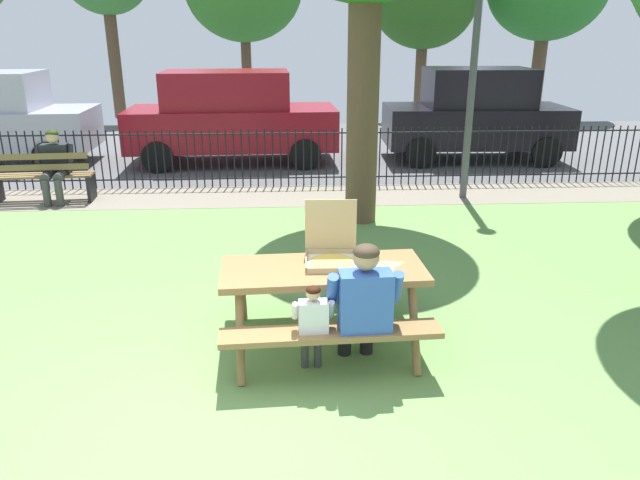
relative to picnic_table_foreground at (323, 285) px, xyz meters
The scene contains 15 objects.
ground 1.08m from the picnic_table_foreground, 161.03° to the left, with size 28.00×11.24×0.02m, color #68924D.
cobblestone_walkway 5.31m from the picnic_table_foreground, 99.24° to the left, with size 28.00×1.40×0.01m, color gray.
street_asphalt 9.83m from the picnic_table_foreground, 94.96° to the left, with size 28.00×7.72×0.01m, color #515154.
picnic_table_foreground is the anchor object (origin of this frame).
pizza_box_open 0.32m from the picnic_table_foreground, 61.31° to the left, with size 0.49×0.51×0.53m.
pizza_slice_on_table 0.58m from the picnic_table_foreground, ahead, with size 0.31×0.24×0.02m.
adult_at_table 0.57m from the picnic_table_foreground, 58.81° to the right, with size 0.62×0.60×1.19m.
child_at_table 0.55m from the picnic_table_foreground, 102.42° to the right, with size 0.35×0.34×0.86m.
iron_fence_streetside 5.97m from the picnic_table_foreground, 98.16° to the left, with size 22.39×0.03×1.07m.
park_bench_left 6.71m from the picnic_table_foreground, 130.90° to the left, with size 1.62×0.56×0.85m.
person_on_park_bench 6.58m from the picnic_table_foreground, 129.31° to the left, with size 0.62×0.61×1.19m.
lamp_post_walkway 6.10m from the picnic_table_foreground, 61.15° to the left, with size 0.28×0.28×4.76m.
parked_car_left 8.22m from the picnic_table_foreground, 100.43° to the left, with size 4.47×2.05×1.94m.
parked_car_center 8.95m from the picnic_table_foreground, 64.58° to the left, with size 3.95×1.94×1.98m.
far_tree_midright 16.21m from the picnic_table_foreground, 74.79° to the left, with size 3.36×3.36×5.16m.
Camera 1 is at (0.55, -3.50, 2.75)m, focal length 33.23 mm.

